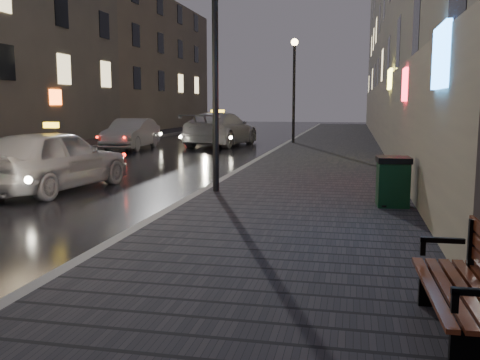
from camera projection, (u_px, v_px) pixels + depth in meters
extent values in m
cube|color=black|center=(332.00, 146.00, 26.40)|extent=(4.60, 58.00, 0.15)
cube|color=slate|center=(284.00, 145.00, 26.89)|extent=(0.20, 58.00, 0.15)
cube|color=black|center=(97.00, 142.00, 28.99)|extent=(2.40, 58.00, 0.15)
cube|color=slate|center=(120.00, 143.00, 28.72)|extent=(0.20, 58.00, 0.15)
cube|color=#605B54|center=(398.00, 22.00, 28.72)|extent=(1.80, 50.00, 13.00)
cube|color=#6B6051|center=(140.00, 65.00, 46.65)|extent=(6.00, 22.00, 11.00)
cylinder|color=black|center=(215.00, 81.00, 11.93)|extent=(0.14, 0.14, 5.00)
cylinder|color=black|center=(294.00, 94.00, 27.43)|extent=(0.14, 0.14, 5.00)
sphere|color=#FFD88C|center=(295.00, 42.00, 27.06)|extent=(0.36, 0.36, 0.36)
cube|color=black|center=(445.00, 287.00, 5.24)|extent=(0.49, 0.07, 0.39)
cube|color=black|center=(471.00, 254.00, 5.15)|extent=(0.06, 0.06, 0.69)
cube|color=black|center=(442.00, 240.00, 5.18)|extent=(0.42, 0.06, 0.05)
cube|color=#511F11|center=(463.00, 291.00, 4.49)|extent=(0.66, 1.79, 0.04)
cube|color=black|center=(393.00, 184.00, 10.42)|extent=(0.62, 0.62, 0.86)
cube|color=black|center=(394.00, 160.00, 10.35)|extent=(0.67, 0.67, 0.11)
imported|color=silver|center=(53.00, 160.00, 13.16)|extent=(2.40, 4.76, 1.56)
imported|color=gray|center=(131.00, 134.00, 25.46)|extent=(1.81, 4.49, 1.45)
imported|color=#BAB9C0|center=(221.00, 129.00, 27.62)|extent=(3.16, 6.17, 1.71)
imported|color=silver|center=(213.00, 123.00, 37.46)|extent=(2.81, 5.83, 1.60)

